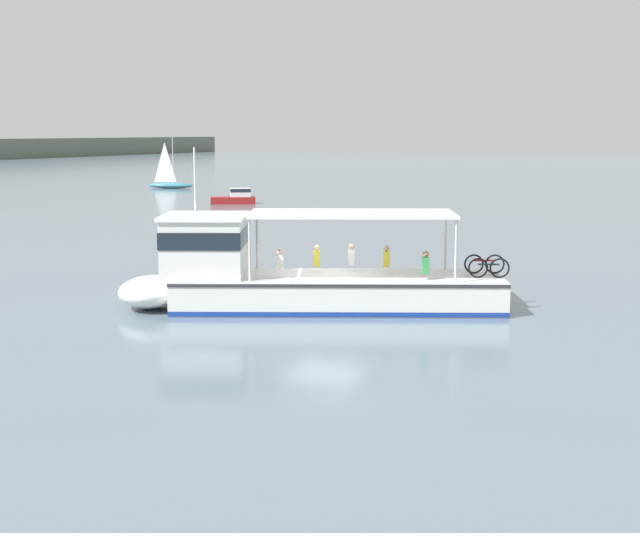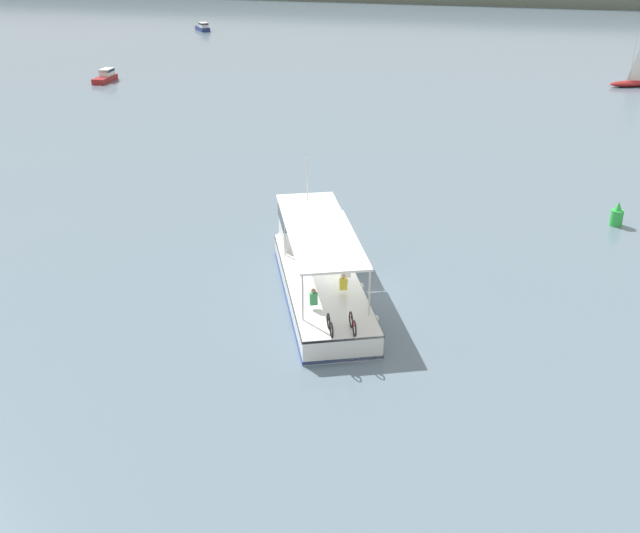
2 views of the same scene
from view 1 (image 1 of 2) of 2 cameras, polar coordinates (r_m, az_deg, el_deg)
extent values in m
plane|color=slate|center=(31.13, 0.35, -2.32)|extent=(400.00, 400.00, 0.00)
cube|color=white|center=(30.18, 1.14, -1.60)|extent=(7.32, 11.17, 1.10)
ellipsoid|color=white|center=(30.79, -10.48, -1.54)|extent=(3.58, 3.21, 1.01)
cube|color=navy|center=(30.26, 1.14, -2.44)|extent=(7.36, 11.18, 0.16)
cube|color=#2D2D33|center=(30.10, 1.14, -0.72)|extent=(7.37, 11.19, 0.10)
cube|color=white|center=(30.26, -7.21, 1.24)|extent=(3.54, 3.48, 1.90)
cube|color=#19232D|center=(30.22, -7.23, 1.86)|extent=(3.62, 3.54, 0.56)
cube|color=white|center=(30.15, -7.25, 3.14)|extent=(3.75, 3.69, 0.12)
cube|color=white|center=(29.84, 2.02, 3.32)|extent=(5.42, 7.32, 0.10)
cylinder|color=silver|center=(28.73, -4.44, 0.99)|extent=(0.08, 0.08, 2.00)
cylinder|color=silver|center=(31.41, -3.98, 1.64)|extent=(0.08, 0.08, 2.00)
cylinder|color=silver|center=(28.85, 8.53, 0.96)|extent=(0.08, 0.08, 2.00)
cylinder|color=silver|center=(31.53, 7.88, 1.60)|extent=(0.08, 0.08, 2.00)
cylinder|color=silver|center=(30.11, -7.86, 5.33)|extent=(0.06, 0.06, 2.20)
sphere|color=white|center=(32.11, -4.95, -1.12)|extent=(0.36, 0.36, 0.36)
sphere|color=white|center=(31.94, 0.95, -1.14)|extent=(0.36, 0.36, 0.36)
sphere|color=white|center=(32.09, 6.49, -1.15)|extent=(0.36, 0.36, 0.36)
torus|color=black|center=(29.96, 9.88, -0.09)|extent=(0.32, 0.63, 0.66)
torus|color=black|center=(30.07, 11.20, -0.10)|extent=(0.32, 0.63, 0.66)
cylinder|color=#232328|center=(30.00, 10.55, 0.13)|extent=(0.34, 0.66, 0.06)
torus|color=black|center=(30.84, 9.63, 0.15)|extent=(0.32, 0.63, 0.66)
torus|color=black|center=(30.95, 10.91, 0.15)|extent=(0.32, 0.63, 0.66)
cylinder|color=maroon|center=(30.88, 10.27, 0.37)|extent=(0.34, 0.66, 0.06)
cube|color=#338C4C|center=(29.38, 6.64, 0.06)|extent=(0.38, 0.33, 0.52)
sphere|color=#9E7051|center=(29.33, 6.65, 0.78)|extent=(0.20, 0.20, 0.20)
cube|color=yellow|center=(30.73, 4.18, 0.47)|extent=(0.38, 0.33, 0.52)
sphere|color=tan|center=(30.69, 4.19, 1.15)|extent=(0.20, 0.20, 0.20)
cube|color=white|center=(31.07, 1.97, 0.57)|extent=(0.38, 0.33, 0.52)
sphere|color=beige|center=(31.02, 1.97, 1.25)|extent=(0.20, 0.20, 0.20)
cube|color=yellow|center=(30.78, -0.22, 0.50)|extent=(0.38, 0.33, 0.52)
sphere|color=beige|center=(30.73, -0.22, 1.19)|extent=(0.20, 0.20, 0.20)
cube|color=white|center=(29.76, -2.53, 0.22)|extent=(0.38, 0.33, 0.52)
sphere|color=beige|center=(29.71, -2.54, 0.93)|extent=(0.20, 0.20, 0.20)
cube|color=maroon|center=(74.27, -5.49, 4.16)|extent=(3.02, 3.74, 0.56)
cube|color=white|center=(74.24, -5.01, 4.65)|extent=(1.75, 1.93, 0.70)
cube|color=#19232D|center=(74.23, -5.01, 4.79)|extent=(1.77, 1.94, 0.28)
ellipsoid|color=teal|center=(95.39, -9.35, 5.05)|extent=(2.67, 5.00, 0.60)
cylinder|color=silver|center=(95.18, -9.21, 6.67)|extent=(0.08, 0.08, 4.80)
pyramid|color=white|center=(95.43, -9.70, 6.48)|extent=(0.53, 1.65, 4.08)
cylinder|color=green|center=(48.30, -6.67, 2.03)|extent=(0.70, 0.70, 0.90)
cone|color=green|center=(48.22, -6.69, 2.85)|extent=(0.42, 0.42, 0.50)
camera|label=2|loc=(40.47, 53.39, 19.58)|focal=42.23mm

